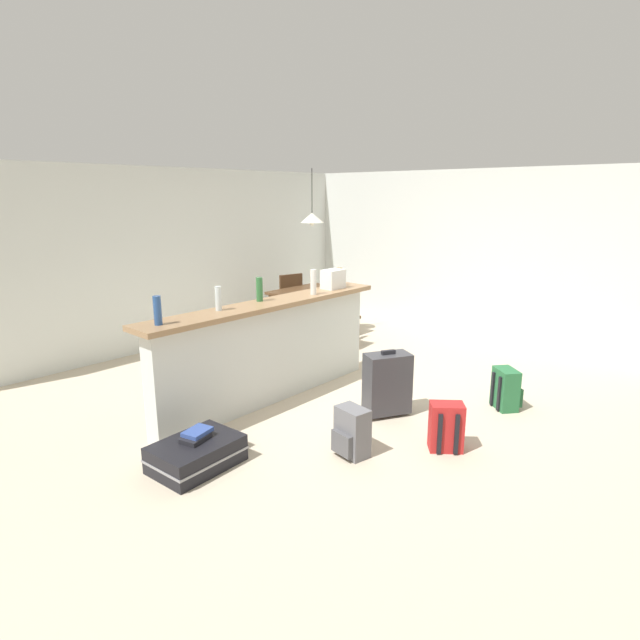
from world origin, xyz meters
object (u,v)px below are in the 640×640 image
suitcase_flat_black (197,454)px  bottle_blue (158,310)px  bottle_green (259,289)px  dining_chair_near_partition (337,311)px  dining_chair_far_side (288,299)px  book_stack (196,435)px  bottle_clear (218,298)px  suitcase_upright_charcoal (387,383)px  bottle_white (313,282)px  dining_table (310,296)px  backpack_red (446,427)px  backpack_grey (352,433)px  grocery_bag (333,279)px  backpack_green (506,390)px  bottle_amber (339,277)px  pendant_lamp (312,218)px

suitcase_flat_black → bottle_blue: bearing=81.9°
bottle_green → dining_chair_near_partition: bearing=18.0°
dining_chair_far_side → book_stack: bearing=-144.8°
bottle_clear → suitcase_upright_charcoal: size_ratio=0.35×
bottle_clear → bottle_white: (1.18, -0.13, 0.02)m
dining_table → suitcase_flat_black: dining_table is taller
backpack_red → bottle_white: bearing=79.6°
dining_table → backpack_grey: dining_table is taller
dining_table → dining_chair_near_partition: (-0.07, -0.60, -0.13)m
dining_chair_far_side → backpack_red: dining_chair_far_side is taller
grocery_bag → backpack_red: grocery_bag is taller
suitcase_flat_black → backpack_grey: size_ratio=2.01×
dining_chair_far_side → backpack_green: dining_chair_far_side is taller
grocery_bag → backpack_green: bearing=-77.7°
bottle_clear → suitcase_upright_charcoal: bearing=-47.4°
bottle_green → bottle_amber: (1.27, -0.00, -0.02)m
book_stack → bottle_white: bearing=14.0°
book_stack → bottle_green: bearing=26.8°
bottle_white → backpack_green: (0.86, -1.88, -1.01)m
bottle_white → dining_table: bearing=44.1°
dining_table → bottle_clear: bearing=-153.9°
suitcase_upright_charcoal → book_stack: bearing=162.3°
dining_chair_near_partition → book_stack: bearing=-158.5°
pendant_lamp → dining_chair_near_partition: bearing=-103.3°
bottle_amber → suitcase_upright_charcoal: bottle_amber is taller
bottle_white → bottle_amber: bottle_white is taller
bottle_clear → suitcase_flat_black: bearing=-140.2°
bottle_green → dining_chair_far_side: 2.89m
pendant_lamp → bottle_white: bearing=-136.9°
backpack_grey → book_stack: backpack_grey is taller
bottle_clear → bottle_white: size_ratio=0.84×
grocery_bag → book_stack: (-2.35, -0.56, -0.92)m
pendant_lamp → dining_chair_far_side: bearing=91.0°
dining_table → suitcase_upright_charcoal: bearing=-122.0°
bottle_green → backpack_red: 2.27m
dining_chair_far_side → bottle_green: bearing=-140.4°
dining_chair_near_partition → suitcase_flat_black: (-3.34, -1.33, -0.41)m
grocery_bag → dining_table: size_ratio=0.24×
bottle_green → bottle_white: size_ratio=0.89×
bottle_clear → backpack_grey: size_ratio=0.55×
dining_table → bottle_green: bearing=-149.1°
suitcase_upright_charcoal → bottle_clear: bearing=132.6°
bottle_amber → suitcase_upright_charcoal: 1.66m
bottle_blue → bottle_green: 1.23m
dining_chair_near_partition → backpack_grey: dining_chair_near_partition is taller
bottle_blue → suitcase_flat_black: (-0.08, -0.57, -1.08)m
backpack_green → book_stack: size_ratio=1.47×
bottle_white → dining_chair_far_side: size_ratio=0.30×
pendant_lamp → book_stack: size_ratio=2.84×
bottle_green → bottle_white: bottle_white is taller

